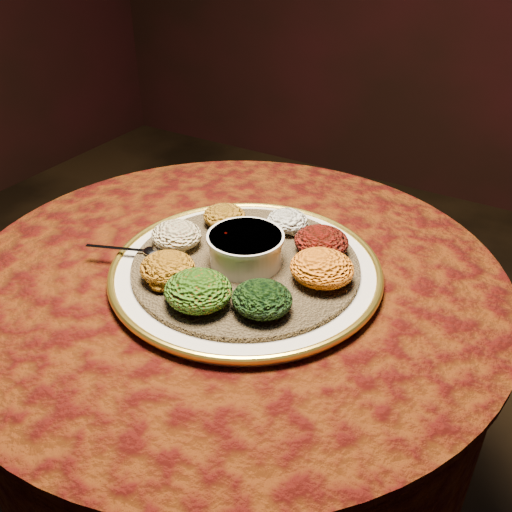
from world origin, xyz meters
The scene contains 13 objects.
table centered at (0.00, 0.00, 0.55)m, with size 0.96×0.96×0.73m.
platter centered at (0.03, 0.00, 0.75)m, with size 0.55×0.55×0.02m.
injera centered at (0.03, 0.00, 0.76)m, with size 0.39×0.39×0.01m, color brown.
stew_bowl centered at (0.03, 0.00, 0.79)m, with size 0.13×0.13×0.05m.
spoon centered at (-0.13, -0.07, 0.77)m, with size 0.14×0.06×0.01m.
portion_ayib centered at (0.04, 0.13, 0.78)m, with size 0.08×0.07×0.04m, color white.
portion_kitfo centered at (0.13, 0.09, 0.78)m, with size 0.10×0.09×0.05m, color black.
portion_tikil centered at (0.16, 0.01, 0.79)m, with size 0.11×0.10×0.05m, color #B9640F.
portion_gomen centered at (0.12, -0.10, 0.78)m, with size 0.09×0.09×0.04m, color black.
portion_mixveg centered at (0.03, -0.14, 0.79)m, with size 0.11×0.10×0.05m, color #A8290A.
portion_kik centered at (-0.05, -0.11, 0.78)m, with size 0.09×0.09×0.04m, color #995A0D.
portion_timatim centered at (-0.10, -0.02, 0.78)m, with size 0.09×0.09×0.04m, color #700E06.
portion_shiro centered at (-0.07, 0.09, 0.78)m, with size 0.08×0.08×0.04m, color #8A5310.
Camera 1 is at (0.46, -0.69, 1.30)m, focal length 40.00 mm.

